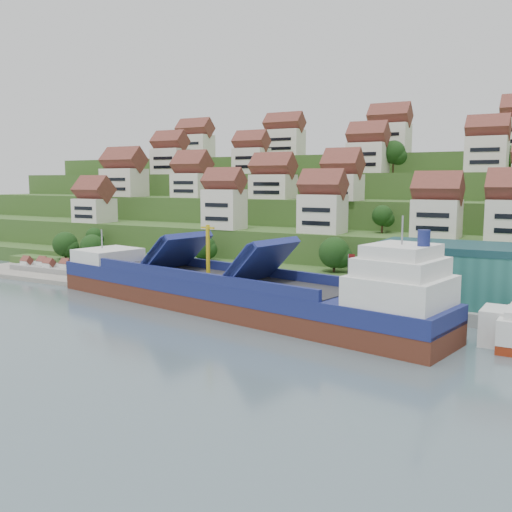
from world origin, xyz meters
The scene contains 9 objects.
ground centered at (0.00, 0.00, 0.00)m, with size 300.00×300.00×0.00m, color slate.
quay centered at (20.00, 15.00, 1.10)m, with size 180.00×14.00×2.20m, color gray.
pebble_beach centered at (-58.00, 12.00, 0.50)m, with size 45.00×20.00×1.00m, color gray.
hillside centered at (0.00, 103.55, 10.66)m, with size 260.00×128.00×31.00m.
hillside_village centered at (2.43, 62.39, 25.17)m, with size 158.15×65.08×28.92m.
hillside_trees centered at (-9.76, 43.39, 16.05)m, with size 129.05×62.81×30.78m.
flagpole centered at (18.11, 10.00, 6.88)m, with size 1.28×0.16×8.00m.
beach_huts centered at (-60.00, 10.75, 2.10)m, with size 14.40×3.70×2.20m.
cargo_ship centered at (1.31, -1.09, 3.41)m, with size 82.18×27.66×18.06m.
Camera 1 is at (52.23, -84.56, 22.98)m, focal length 40.00 mm.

